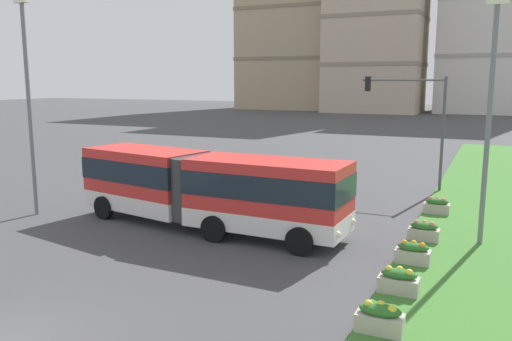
# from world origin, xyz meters

# --- Properties ---
(articulated_bus) EXTENTS (12.02, 3.85, 3.00)m
(articulated_bus) POSITION_xyz_m (-0.49, 10.62, 1.65)
(articulated_bus) COLOR red
(articulated_bus) RESTS_ON ground
(flower_planter_1) EXTENTS (1.10, 0.56, 0.74)m
(flower_planter_1) POSITION_xyz_m (7.75, 4.45, 0.43)
(flower_planter_1) COLOR #B7AD9E
(flower_planter_1) RESTS_ON grass_median
(flower_planter_2) EXTENTS (1.10, 0.56, 0.74)m
(flower_planter_2) POSITION_xyz_m (7.75, 7.00, 0.43)
(flower_planter_2) COLOR #B7AD9E
(flower_planter_2) RESTS_ON grass_median
(flower_planter_3) EXTENTS (1.10, 0.56, 0.74)m
(flower_planter_3) POSITION_xyz_m (7.75, 9.63, 0.43)
(flower_planter_3) COLOR #B7AD9E
(flower_planter_3) RESTS_ON grass_median
(flower_planter_4) EXTENTS (1.10, 0.56, 0.74)m
(flower_planter_4) POSITION_xyz_m (7.75, 12.34, 0.43)
(flower_planter_4) COLOR #B7AD9E
(flower_planter_4) RESTS_ON grass_median
(flower_planter_5) EXTENTS (1.10, 0.56, 0.74)m
(flower_planter_5) POSITION_xyz_m (7.75, 16.70, 0.43)
(flower_planter_5) COLOR #B7AD9E
(flower_planter_5) RESTS_ON grass_median
(traffic_light_far_right) EXTENTS (4.43, 0.28, 6.12)m
(traffic_light_far_right) POSITION_xyz_m (5.90, 22.00, 4.24)
(traffic_light_far_right) COLOR #474C51
(traffic_light_far_right) RESTS_ON ground
(streetlight_left) EXTENTS (0.70, 0.28, 9.30)m
(streetlight_left) POSITION_xyz_m (-8.50, 9.38, 5.09)
(streetlight_left) COLOR slate
(streetlight_left) RESTS_ON ground
(streetlight_median) EXTENTS (0.70, 0.28, 8.61)m
(streetlight_median) POSITION_xyz_m (9.65, 12.80, 4.75)
(streetlight_median) COLOR slate
(streetlight_median) RESTS_ON ground
(apartment_tower_west) EXTENTS (20.82, 19.71, 39.93)m
(apartment_tower_west) POSITION_xyz_m (-30.00, 100.75, 19.98)
(apartment_tower_west) COLOR tan
(apartment_tower_west) RESTS_ON ground
(apartment_tower_centre) EXTENTS (18.46, 19.89, 39.34)m
(apartment_tower_centre) POSITION_xyz_m (8.23, 101.82, 19.69)
(apartment_tower_centre) COLOR silver
(apartment_tower_centre) RESTS_ON ground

